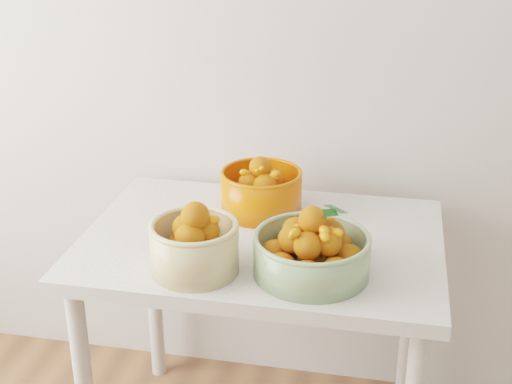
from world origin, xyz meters
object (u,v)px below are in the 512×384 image
at_px(bowl_cream, 195,245).
at_px(bowl_green, 312,251).
at_px(table, 262,267).
at_px(bowl_orange, 261,190).

distance_m(bowl_cream, bowl_green, 0.30).
bearing_deg(table, bowl_cream, -120.95).
height_order(bowl_cream, bowl_green, bowl_cream).
bearing_deg(bowl_orange, bowl_cream, -104.27).
bearing_deg(bowl_green, table, 132.57).
relative_size(table, bowl_green, 3.11).
xyz_separation_m(table, bowl_green, (0.16, -0.18, 0.16)).
xyz_separation_m(table, bowl_cream, (-0.13, -0.22, 0.17)).
distance_m(bowl_cream, bowl_orange, 0.39).
distance_m(table, bowl_orange, 0.24).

